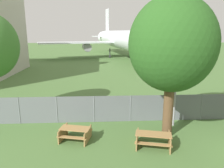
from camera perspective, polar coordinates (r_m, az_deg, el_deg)
perimeter_fence at (r=15.41m, az=4.85°, el=-6.39°), size 56.07×0.07×1.89m
airplane at (r=51.87m, az=2.52°, el=11.46°), size 37.93×46.74×12.72m
picnic_bench_near_cabin at (r=13.17m, az=-9.59°, el=-12.38°), size 2.00×1.76×0.76m
picnic_bench_open_grass at (r=12.53m, az=10.72°, el=-13.79°), size 2.21×1.81×0.76m
tree_behind_benches at (r=12.76m, az=15.46°, el=9.84°), size 4.89×4.89×8.19m
light_mast at (r=14.36m, az=16.95°, el=9.67°), size 0.44×0.44×8.93m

